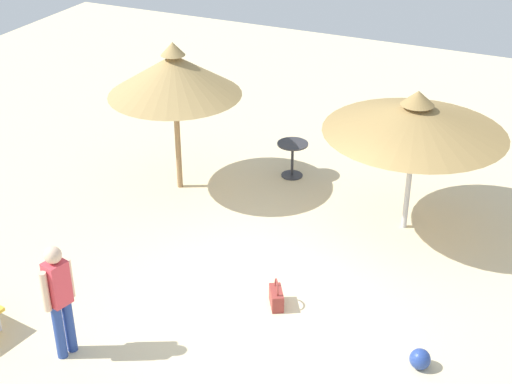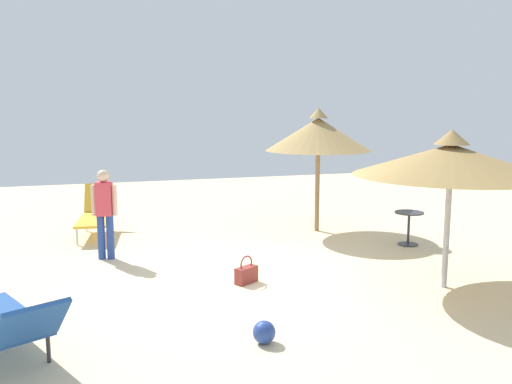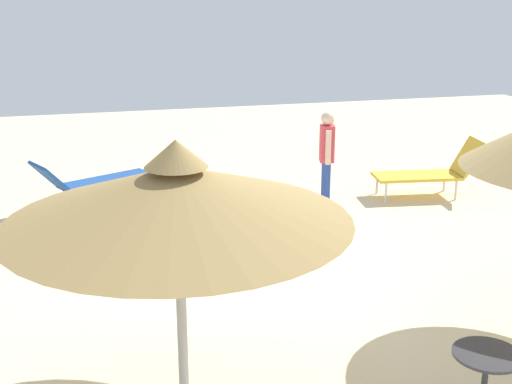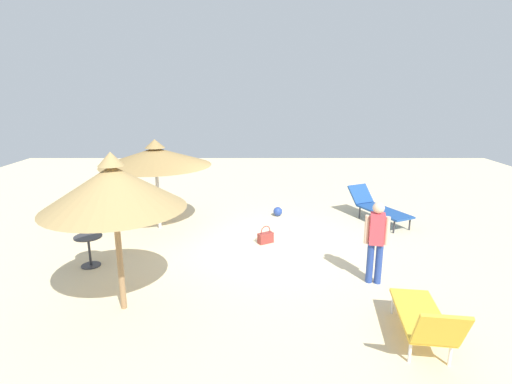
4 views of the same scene
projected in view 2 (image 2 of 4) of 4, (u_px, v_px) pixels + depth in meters
The scene contains 9 objects.
ground at pixel (256, 284), 8.30m from camera, with size 24.00×24.00×0.10m, color beige.
parasol_umbrella_edge at pixel (451, 160), 7.71m from camera, with size 2.81×2.81×2.35m.
parasol_umbrella_front at pixel (318, 134), 11.35m from camera, with size 2.25×2.25×2.66m.
lounge_chair_far_left at pixel (96, 213), 11.27m from camera, with size 0.85×1.86×0.99m.
lounge_chair_near_left at pixel (7, 321), 5.67m from camera, with size 1.45×2.09×0.85m.
person_standing_center at pixel (105, 209), 9.36m from camera, with size 0.44×0.28×1.59m.
handbag at pixel (246, 274), 8.17m from camera, with size 0.40×0.33×0.43m.
side_table_round at pixel (409, 222), 10.40m from camera, with size 0.56×0.56×0.66m.
beach_ball at pixel (264, 332), 6.08m from camera, with size 0.26×0.26×0.26m, color navy.
Camera 2 is at (2.37, 7.62, 2.66)m, focal length 37.52 mm.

